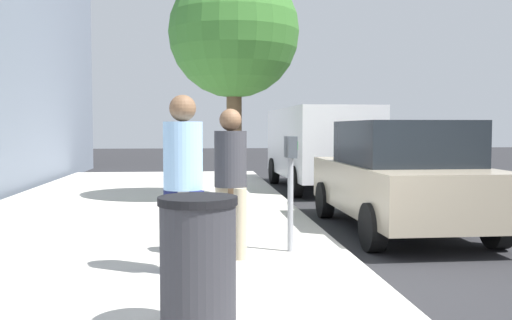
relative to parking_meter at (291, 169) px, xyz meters
The scene contains 9 objects.
ground_plane 1.89m from the parking_meter, 150.96° to the right, with size 80.00×80.00×0.00m, color #232326.
sidewalk_slab 2.84m from the parking_meter, 119.63° to the left, with size 28.00×6.00×0.15m, color #B7B2A8.
parking_meter is the anchor object (origin of this frame).
pedestrian_at_meter 0.77m from the parking_meter, 105.38° to the left, with size 0.47×0.38×1.73m.
pedestrian_bystander 1.58m from the parking_meter, 126.48° to the left, with size 0.44×0.43×1.85m.
parked_sedan_near 2.83m from the parking_meter, 47.19° to the right, with size 4.41×1.99×1.77m.
parked_van_far 8.38m from the parking_meter, 14.29° to the right, with size 5.26×2.24×2.18m.
street_tree 5.66m from the parking_meter, ahead, with size 2.72×2.72×4.86m.
trash_bin 2.89m from the parking_meter, 157.07° to the left, with size 0.59×0.59×1.01m.
Camera 1 is at (-5.43, 1.80, 1.66)m, focal length 39.37 mm.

